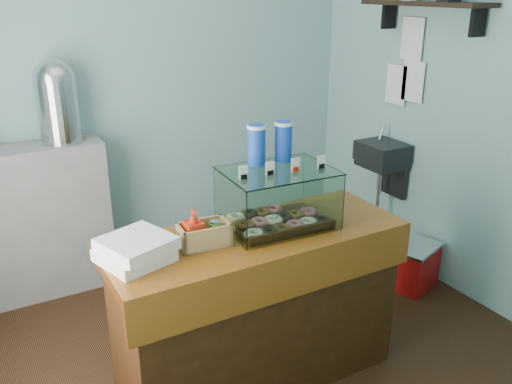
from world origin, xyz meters
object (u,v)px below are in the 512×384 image
coffee_urn (57,99)px  display_case (275,195)px  counter (257,306)px  red_cooler (413,265)px

coffee_urn → display_case: bearing=-62.2°
counter → display_case: (0.15, 0.07, 0.61)m
counter → red_cooler: (1.51, 0.30, -0.29)m
display_case → coffee_urn: 1.75m
counter → coffee_urn: (-0.65, 1.59, 0.94)m
red_cooler → counter: bearing=172.3°
display_case → coffee_urn: bearing=121.1°
counter → red_cooler: 1.56m
counter → coffee_urn: 1.96m
display_case → red_cooler: 1.64m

